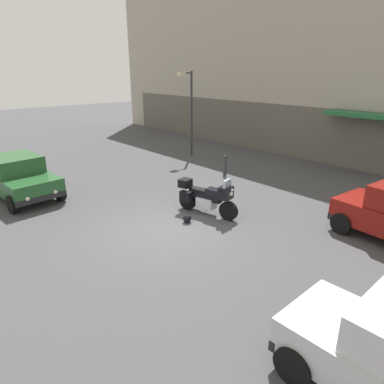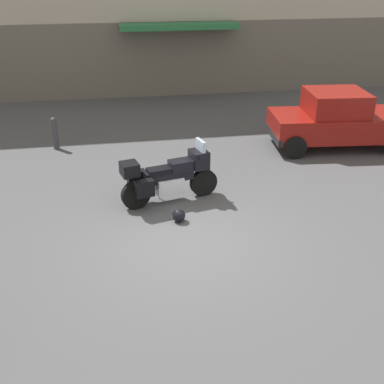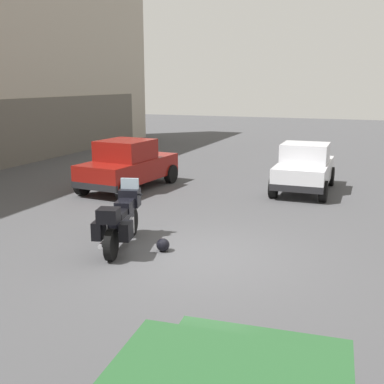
% 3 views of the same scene
% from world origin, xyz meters
% --- Properties ---
extents(ground_plane, '(80.00, 80.00, 0.00)m').
position_xyz_m(ground_plane, '(0.00, 0.00, 0.00)').
color(ground_plane, '#424244').
extents(motorcycle, '(2.23, 1.03, 1.36)m').
position_xyz_m(motorcycle, '(-0.12, 1.74, 0.62)').
color(motorcycle, black).
rests_on(motorcycle, ground).
extents(helmet, '(0.28, 0.28, 0.28)m').
position_xyz_m(helmet, '(-0.03, 0.82, 0.14)').
color(helmet, black).
rests_on(helmet, ground).
extents(car_hatchback_near, '(3.98, 2.10, 1.64)m').
position_xyz_m(car_hatchback_near, '(5.07, 4.41, 0.81)').
color(car_hatchback_near, maroon).
rests_on(car_hatchback_near, ground).
extents(bollard_curbside, '(0.16, 0.16, 0.94)m').
position_xyz_m(bollard_curbside, '(-2.89, 5.60, 0.50)').
color(bollard_curbside, '#333338').
rests_on(bollard_curbside, ground).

